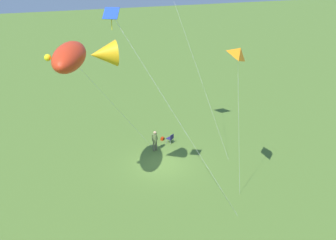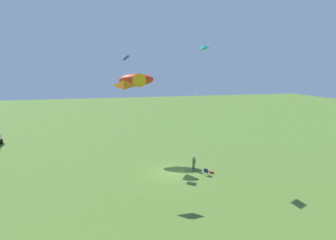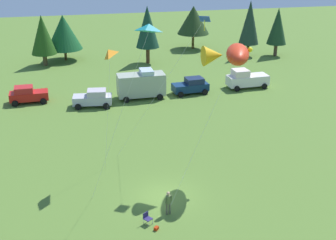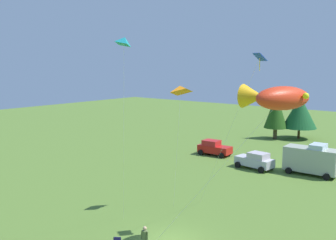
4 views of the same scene
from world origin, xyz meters
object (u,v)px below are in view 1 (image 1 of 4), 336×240
Objects in this scene: folding_chair at (171,138)px; kite_delta_orange at (240,53)px; kite_large_fish at (78,56)px; kite_diamond_blue at (118,25)px; backpack_on_grass at (162,139)px; person_kite_flyer at (155,139)px.

folding_chair is 12.37m from kite_delta_orange.
kite_large_fish reaches higher than folding_chair.
kite_delta_orange is (-8.83, 2.22, 0.02)m from kite_large_fish.
kite_diamond_blue is at bearing 144.38° from kite_large_fish.
kite_diamond_blue is at bearing 59.20° from backpack_on_grass.
backpack_on_grass is 14.86m from kite_diamond_blue.
backpack_on_grass is 0.03× the size of kite_diamond_blue.
backpack_on_grass is 13.24m from kite_delta_orange.
folding_chair is at bearing 120.42° from backpack_on_grass.
kite_delta_orange reaches higher than backpack_on_grass.
person_kite_flyer is 5.44× the size of backpack_on_grass.
kite_large_fish reaches higher than person_kite_flyer.
kite_large_fish reaches higher than backpack_on_grass.
folding_chair is 1.00m from backpack_on_grass.
kite_delta_orange is at bearing 165.89° from kite_large_fish.
kite_delta_orange is (-1.38, 8.23, 9.13)m from folding_chair.
kite_large_fish is (7.45, 6.01, 9.11)m from folding_chair.
folding_chair is 2.56× the size of backpack_on_grass.
kite_large_fish is (5.85, 5.18, 8.58)m from person_kite_flyer.
backpack_on_grass is 0.03× the size of kite_large_fish.
backpack_on_grass is (0.47, -0.80, -0.38)m from folding_chair.
kite_large_fish is at bearing 119.48° from person_kite_flyer.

